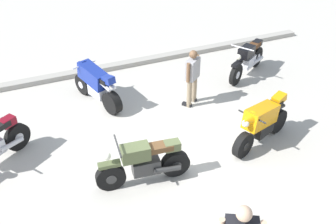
% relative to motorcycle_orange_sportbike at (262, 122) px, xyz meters
% --- Properties ---
extents(ground_plane, '(40.00, 40.00, 0.00)m').
position_rel_motorcycle_orange_sportbike_xyz_m(ground_plane, '(-2.12, 0.36, -0.59)').
color(ground_plane, '#B7B2A8').
extents(curb_edge, '(14.00, 0.30, 0.15)m').
position_rel_motorcycle_orange_sportbike_xyz_m(curb_edge, '(-2.12, 4.96, -0.52)').
color(curb_edge, '#9C978F').
rests_on(curb_edge, ground).
extents(motorcycle_orange_sportbike, '(1.88, 0.97, 1.14)m').
position_rel_motorcycle_orange_sportbike_xyz_m(motorcycle_orange_sportbike, '(0.00, 0.00, 0.00)').
color(motorcycle_orange_sportbike, black).
rests_on(motorcycle_orange_sportbike, ground).
extents(motorcycle_olive_vintage, '(1.96, 0.70, 1.07)m').
position_rel_motorcycle_orange_sportbike_xyz_m(motorcycle_olive_vintage, '(-2.89, -0.14, -0.11)').
color(motorcycle_olive_vintage, black).
rests_on(motorcycle_olive_vintage, ground).
extents(motorcycle_blue_sportbike, '(0.95, 1.89, 1.14)m').
position_rel_motorcycle_orange_sportbike_xyz_m(motorcycle_blue_sportbike, '(-3.02, 3.20, 0.00)').
color(motorcycle_blue_sportbike, black).
rests_on(motorcycle_blue_sportbike, ground).
extents(motorcycle_black_cruiser, '(1.84, 1.20, 1.09)m').
position_rel_motorcycle_orange_sportbike_xyz_m(motorcycle_black_cruiser, '(1.57, 2.97, -0.07)').
color(motorcycle_black_cruiser, black).
rests_on(motorcycle_black_cruiser, ground).
extents(person_in_gray_shirt, '(0.55, 0.50, 1.57)m').
position_rel_motorcycle_orange_sportbike_xyz_m(person_in_gray_shirt, '(-0.71, 2.14, 0.29)').
color(person_in_gray_shirt, gray).
rests_on(person_in_gray_shirt, ground).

